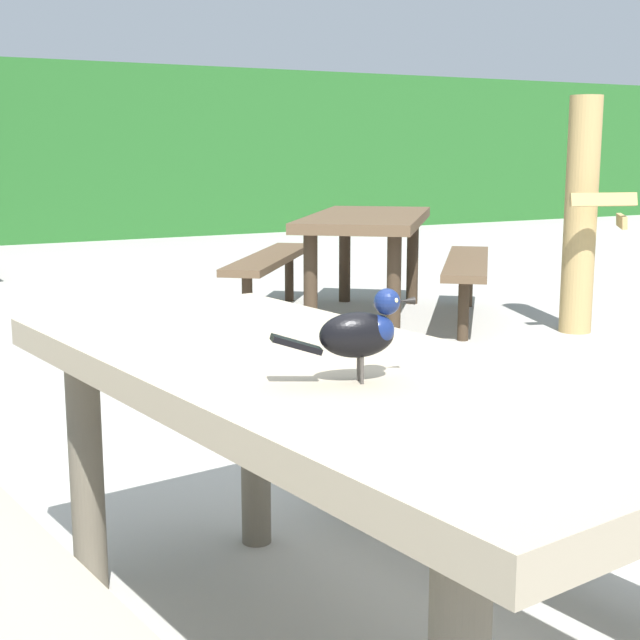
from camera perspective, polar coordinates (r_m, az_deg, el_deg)
name	(u,v)px	position (r m, az deg, el deg)	size (l,w,h in m)	color
ground_plane	(321,616)	(2.49, 0.03, -18.00)	(60.00, 60.00, 0.00)	#A3A099
picnic_table_foreground	(321,444)	(2.02, 0.05, -7.73)	(1.89, 1.91, 0.74)	gray
bird_grackle	(362,331)	(1.78, 2.64, -0.68)	(0.28, 0.12, 0.18)	black
picnic_table_mid_left	(367,241)	(6.43, 2.94, 4.98)	(2.38, 2.39, 0.74)	brown
stalk_post_right_side	(581,216)	(6.16, 16.00, 6.26)	(0.63, 0.46, 1.52)	tan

